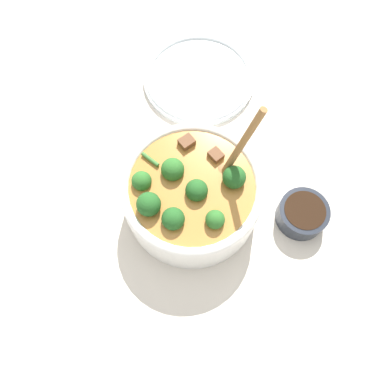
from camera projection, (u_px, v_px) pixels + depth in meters
name	position (u px, v px, depth m)	size (l,w,h in m)	color
ground_plane	(192.00, 205.00, 0.72)	(4.00, 4.00, 0.00)	silver
stew_bowl	(192.00, 194.00, 0.66)	(0.25, 0.25, 0.25)	white
condiment_bowl	(302.00, 214.00, 0.69)	(0.09, 0.09, 0.04)	#232833
empty_plate	(199.00, 78.00, 0.83)	(0.25, 0.25, 0.02)	white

